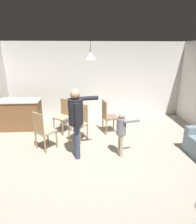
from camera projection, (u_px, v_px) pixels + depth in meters
name	position (u px, v px, depth m)	size (l,w,h in m)	color
ground	(105.00, 162.00, 4.20)	(7.68, 7.68, 0.00)	#9E9384
wall_back	(96.00, 81.00, 6.82)	(6.40, 0.10, 2.70)	silver
kitchen_counter	(21.00, 114.00, 5.89)	(1.26, 0.66, 0.95)	brown
person_adult	(77.00, 116.00, 4.13)	(0.77, 0.55, 1.62)	#384260
person_child	(122.00, 129.00, 4.27)	(0.59, 0.31, 1.08)	tan
dining_chair_by_counter	(64.00, 114.00, 5.67)	(0.59, 0.59, 1.00)	#99754C
dining_chair_near_wall	(108.00, 115.00, 5.60)	(0.50, 0.50, 1.00)	#99754C
dining_chair_centre_back	(80.00, 121.00, 5.14)	(0.58, 0.58, 1.00)	#99754C
dining_chair_spare	(43.00, 129.00, 4.58)	(0.59, 0.59, 1.00)	#99754C
potted_plant_corner	(69.00, 110.00, 6.32)	(0.58, 0.58, 0.89)	#B7B2AD
ceiling_light_pendant	(91.00, 56.00, 5.07)	(0.32, 0.32, 0.55)	silver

